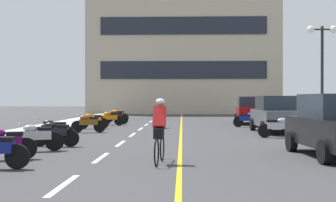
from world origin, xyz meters
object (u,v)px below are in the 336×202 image
street_lamp_mid (322,54)px  motorcycle_8 (88,123)px  parked_car_mid (275,114)px  motorcycle_12 (115,117)px  parked_car_far (250,110)px  motorcycle_13 (117,115)px  motorcycle_7 (278,127)px  motorcycle_10 (248,119)px  parked_car_near (335,125)px  motorcycle_3 (5,143)px  motorcycle_5 (55,133)px  motorcycle_11 (110,118)px  motorcycle_4 (36,137)px  motorcycle_6 (53,130)px  cyclist_rider (159,129)px  motorcycle_9 (93,120)px

street_lamp_mid → motorcycle_8: bearing=179.0°
parked_car_mid → motorcycle_12: size_ratio=2.49×
parked_car_far → motorcycle_13: bearing=164.6°
motorcycle_7 → motorcycle_10: size_ratio=1.04×
parked_car_near → motorcycle_3: 9.35m
motorcycle_5 → motorcycle_11: same height
parked_car_mid → motorcycle_4: bearing=-138.4°
parked_car_near → motorcycle_6: size_ratio=2.52×
parked_car_mid → motorcycle_10: 4.02m
motorcycle_5 → motorcycle_13: 16.94m
motorcycle_8 → cyclist_rider: bearing=-68.3°
motorcycle_6 → cyclist_rider: 7.07m
motorcycle_7 → motorcycle_13: (-8.90, 13.11, 0.00)m
motorcycle_11 → motorcycle_13: same height
motorcycle_6 → cyclist_rider: cyclist_rider is taller
cyclist_rider → motorcycle_10: bearing=73.1°
street_lamp_mid → motorcycle_12: bearing=146.1°
motorcycle_3 → cyclist_rider: (4.29, -0.45, 0.41)m
motorcycle_7 → street_lamp_mid: bearing=42.2°
cyclist_rider → motorcycle_6: bearing=128.8°
parked_car_far → motorcycle_13: 9.67m
parked_car_far → motorcycle_6: (-9.56, -12.71, -0.44)m
street_lamp_mid → motorcycle_7: size_ratio=2.99×
motorcycle_8 → motorcycle_10: bearing=27.0°
motorcycle_3 → motorcycle_7: (9.01, 7.21, 0.00)m
motorcycle_4 → cyclist_rider: size_ratio=0.94×
motorcycle_10 → motorcycle_13: 10.62m
motorcycle_9 → motorcycle_13: bearing=88.6°
parked_car_far → motorcycle_8: (-9.20, -7.98, -0.44)m
motorcycle_4 → motorcycle_7: 10.23m
street_lamp_mid → motorcycle_12: size_ratio=2.99×
motorcycle_7 → motorcycle_11: bearing=136.1°
parked_car_near → street_lamp_mid: bearing=75.0°
motorcycle_12 → motorcycle_13: (-0.34, 3.20, 0.00)m
cyclist_rider → parked_car_near: bearing=14.8°
parked_car_near → motorcycle_10: 13.27m
street_lamp_mid → motorcycle_13: bearing=137.0°
motorcycle_7 → motorcycle_9: 10.50m
parked_car_far → motorcycle_8: bearing=-139.1°
parked_car_far → motorcycle_10: (-0.70, -3.64, -0.44)m
parked_car_mid → parked_car_far: bearing=90.5°
motorcycle_6 → motorcycle_7: size_ratio=1.00×
street_lamp_mid → motorcycle_11: bearing=152.2°
motorcycle_5 → motorcycle_10: same height
parked_car_near → motorcycle_5: parked_car_near is taller
parked_car_mid → motorcycle_4: 12.40m
parked_car_mid → cyclist_rider: size_ratio=2.40×
motorcycle_4 → motorcycle_3: bearing=-96.5°
parked_car_mid → motorcycle_12: bearing=142.6°
parked_car_far → motorcycle_3: 20.11m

